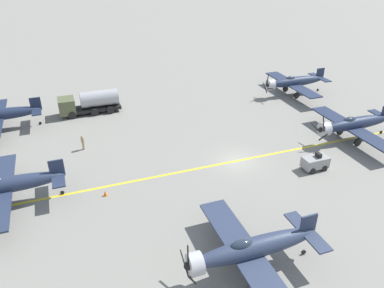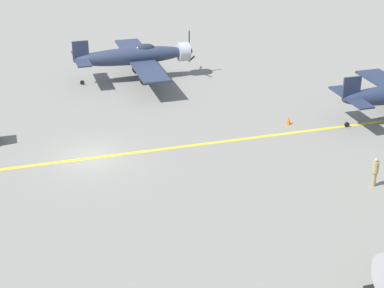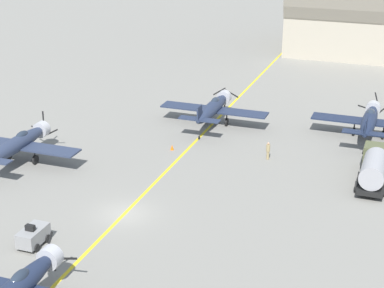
# 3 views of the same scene
# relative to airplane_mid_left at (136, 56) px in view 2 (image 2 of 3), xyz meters

# --- Properties ---
(ground_plane) EXTENTS (400.00, 400.00, 0.00)m
(ground_plane) POSITION_rel_airplane_mid_left_xyz_m (13.82, -5.89, -2.01)
(ground_plane) COLOR gray
(taxiway_stripe) EXTENTS (0.30, 160.00, 0.01)m
(taxiway_stripe) POSITION_rel_airplane_mid_left_xyz_m (13.82, -5.89, -2.01)
(taxiway_stripe) COLOR yellow
(taxiway_stripe) RESTS_ON ground
(airplane_mid_left) EXTENTS (12.00, 9.98, 3.80)m
(airplane_mid_left) POSITION_rel_airplane_mid_left_xyz_m (0.00, 0.00, 0.00)
(airplane_mid_left) COLOR #2B364F
(airplane_mid_left) RESTS_ON ground
(ground_crew_walking) EXTENTS (0.38, 0.38, 1.75)m
(ground_crew_walking) POSITION_rel_airplane_mid_left_xyz_m (22.00, 9.06, -1.06)
(ground_crew_walking) COLOR tan
(ground_crew_walking) RESTS_ON ground
(traffic_cone) EXTENTS (0.36, 0.36, 0.55)m
(traffic_cone) POSITION_rel_airplane_mid_left_xyz_m (12.39, 8.12, -1.74)
(traffic_cone) COLOR orange
(traffic_cone) RESTS_ON ground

